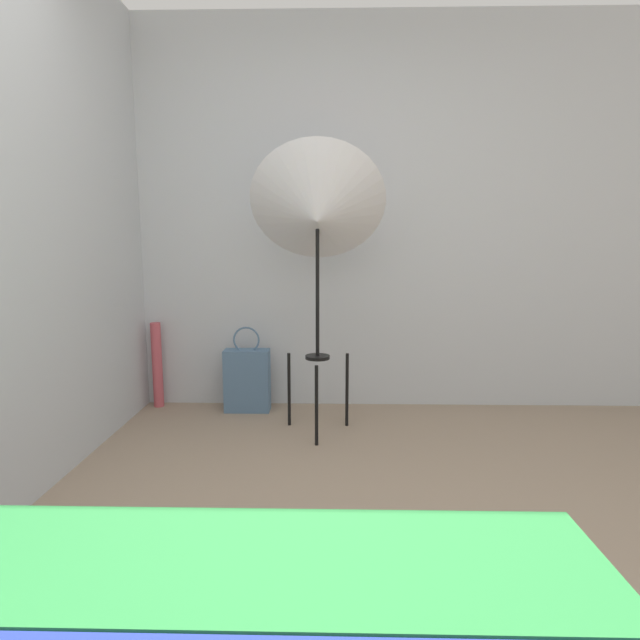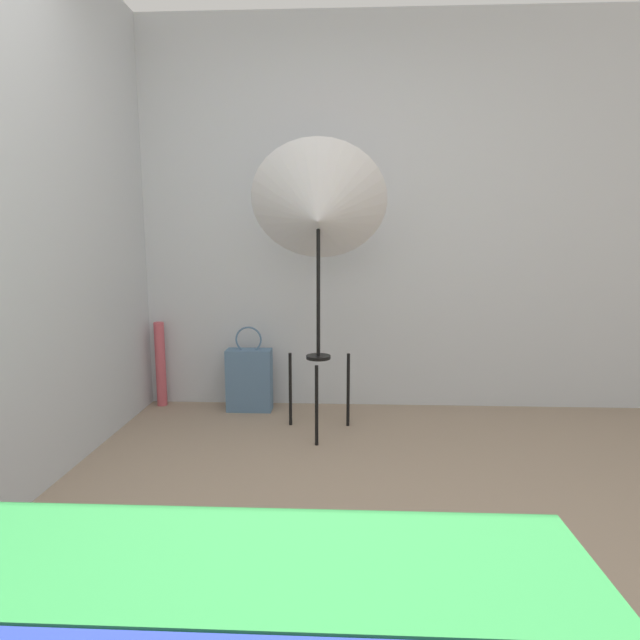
# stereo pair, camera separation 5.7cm
# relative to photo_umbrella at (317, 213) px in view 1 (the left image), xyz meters

# --- Properties ---
(wall_back) EXTENTS (8.00, 0.05, 2.60)m
(wall_back) POSITION_rel_photo_umbrella_xyz_m (0.05, 0.56, 0.01)
(wall_back) COLOR #B7BCC1
(wall_back) RESTS_ON ground_plane
(wall_side_left) EXTENTS (0.05, 8.00, 2.60)m
(wall_side_left) POSITION_rel_photo_umbrella_xyz_m (-1.24, -0.72, 0.01)
(wall_side_left) COLOR #B7BCC1
(wall_side_left) RESTS_ON ground_plane
(photo_umbrella) EXTENTS (0.79, 0.62, 1.68)m
(photo_umbrella) POSITION_rel_photo_umbrella_xyz_m (0.00, 0.00, 0.00)
(photo_umbrella) COLOR black
(photo_umbrella) RESTS_ON ground_plane
(tote_bag) EXTENTS (0.30, 0.13, 0.58)m
(tote_bag) POSITION_rel_photo_umbrella_xyz_m (-0.49, 0.37, -1.08)
(tote_bag) COLOR slate
(tote_bag) RESTS_ON ground_plane
(paper_roll) EXTENTS (0.07, 0.07, 0.59)m
(paper_roll) POSITION_rel_photo_umbrella_xyz_m (-1.12, 0.45, -1.00)
(paper_roll) COLOR #BC4C56
(paper_roll) RESTS_ON ground_plane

